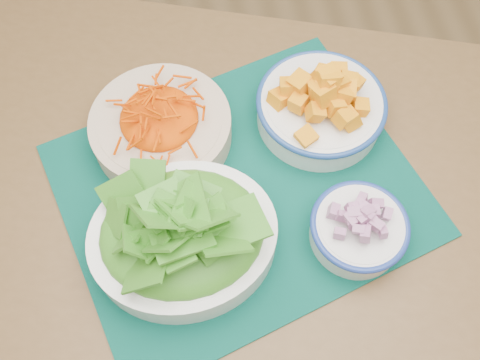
# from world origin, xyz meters

# --- Properties ---
(ground) EXTENTS (4.00, 4.00, 0.00)m
(ground) POSITION_xyz_m (0.00, 0.00, 0.00)
(ground) COLOR #9C7A4B
(ground) RESTS_ON ground
(table) EXTENTS (1.45, 1.19, 0.75)m
(table) POSITION_xyz_m (-0.33, -0.14, 0.66)
(table) COLOR brown
(table) RESTS_ON ground
(placemat) EXTENTS (0.65, 0.58, 0.00)m
(placemat) POSITION_xyz_m (-0.34, -0.09, 0.75)
(placemat) COLOR #012E26
(placemat) RESTS_ON table
(carrot_bowl) EXTENTS (0.26, 0.26, 0.09)m
(carrot_bowl) POSITION_xyz_m (-0.46, 0.03, 0.80)
(carrot_bowl) COLOR beige
(carrot_bowl) RESTS_ON placemat
(squash_bowl) EXTENTS (0.28, 0.28, 0.10)m
(squash_bowl) POSITION_xyz_m (-0.19, 0.02, 0.80)
(squash_bowl) COLOR white
(squash_bowl) RESTS_ON placemat
(lettuce_bowl) EXTENTS (0.29, 0.25, 0.13)m
(lettuce_bowl) POSITION_xyz_m (-0.44, -0.17, 0.82)
(lettuce_bowl) COLOR white
(lettuce_bowl) RESTS_ON placemat
(onion_bowl) EXTENTS (0.17, 0.17, 0.07)m
(onion_bowl) POSITION_xyz_m (-0.18, -0.19, 0.79)
(onion_bowl) COLOR silver
(onion_bowl) RESTS_ON placemat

